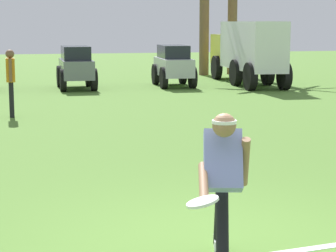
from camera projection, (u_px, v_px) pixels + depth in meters
ground_plane at (215, 247)px, 6.42m from camera, size 80.00×80.00×0.00m
frisbee_thrower at (223, 179)px, 5.88m from camera, size 0.63×1.06×1.41m
frisbee_in_flight at (203, 202)px, 5.21m from camera, size 0.33×0.33×0.09m
teammate_near_sideline at (11, 77)px, 15.07m from camera, size 0.20×0.49×1.56m
parked_car_slot_c at (76, 66)px, 21.51m from camera, size 1.16×2.35×1.40m
parked_car_slot_d at (173, 65)px, 22.36m from camera, size 1.24×2.38×1.40m
box_truck at (247, 49)px, 23.14m from camera, size 1.63×5.95×2.20m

